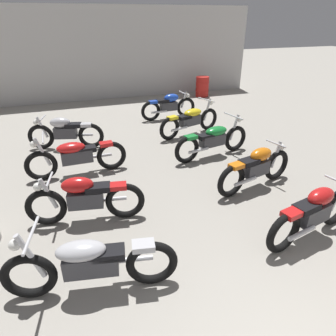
# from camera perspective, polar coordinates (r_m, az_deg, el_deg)

# --- Properties ---
(back_wall) EXTENTS (13.35, 0.24, 3.60)m
(back_wall) POSITION_cam_1_polar(r_m,az_deg,el_deg) (13.44, -12.77, 20.05)
(back_wall) COLOR #BCBAB7
(back_wall) RESTS_ON ground
(motorcycle_left_row_1) EXTENTS (2.15, 0.72, 0.97)m
(motorcycle_left_row_1) POSITION_cam_1_polar(r_m,az_deg,el_deg) (4.04, -14.38, -16.77)
(motorcycle_left_row_1) COLOR black
(motorcycle_left_row_1) RESTS_ON ground
(motorcycle_left_row_2) EXTENTS (1.96, 0.57, 0.88)m
(motorcycle_left_row_2) POSITION_cam_1_polar(r_m,az_deg,el_deg) (5.28, -15.29, -5.41)
(motorcycle_left_row_2) COLOR black
(motorcycle_left_row_2) RESTS_ON ground
(motorcycle_left_row_3) EXTENTS (2.17, 0.68, 0.97)m
(motorcycle_left_row_3) POSITION_cam_1_polar(r_m,az_deg,el_deg) (6.92, -16.79, 2.21)
(motorcycle_left_row_3) COLOR black
(motorcycle_left_row_3) RESTS_ON ground
(motorcycle_left_row_4) EXTENTS (1.93, 0.69, 0.88)m
(motorcycle_left_row_4) POSITION_cam_1_polar(r_m,az_deg,el_deg) (8.48, -18.70, 6.44)
(motorcycle_left_row_4) COLOR black
(motorcycle_left_row_4) RESTS_ON ground
(motorcycle_right_row_1) EXTENTS (1.95, 0.64, 0.88)m
(motorcycle_right_row_1) POSITION_cam_1_polar(r_m,az_deg,el_deg) (5.25, 25.62, -7.47)
(motorcycle_right_row_1) COLOR black
(motorcycle_right_row_1) RESTS_ON ground
(motorcycle_right_row_2) EXTENTS (1.94, 0.67, 0.88)m
(motorcycle_right_row_2) POSITION_cam_1_polar(r_m,az_deg,el_deg) (6.36, 16.17, 0.18)
(motorcycle_right_row_2) COLOR black
(motorcycle_right_row_2) RESTS_ON ground
(motorcycle_right_row_3) EXTENTS (2.15, 0.75, 0.97)m
(motorcycle_right_row_3) POSITION_cam_1_polar(r_m,az_deg,el_deg) (7.62, 8.41, 5.32)
(motorcycle_right_row_3) COLOR black
(motorcycle_right_row_3) RESTS_ON ground
(motorcycle_right_row_4) EXTENTS (2.11, 0.89, 0.97)m
(motorcycle_right_row_4) POSITION_cam_1_polar(r_m,az_deg,el_deg) (9.07, 4.20, 8.99)
(motorcycle_right_row_4) COLOR black
(motorcycle_right_row_4) RESTS_ON ground
(motorcycle_right_row_5) EXTENTS (1.97, 0.48, 0.88)m
(motorcycle_right_row_5) POSITION_cam_1_polar(r_m,az_deg,el_deg) (10.55, 0.18, 11.61)
(motorcycle_right_row_5) COLOR black
(motorcycle_right_row_5) RESTS_ON ground
(oil_drum) EXTENTS (0.59, 0.59, 0.85)m
(oil_drum) POSITION_cam_1_polar(r_m,az_deg,el_deg) (13.84, 6.43, 14.89)
(oil_drum) COLOR red
(oil_drum) RESTS_ON ground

